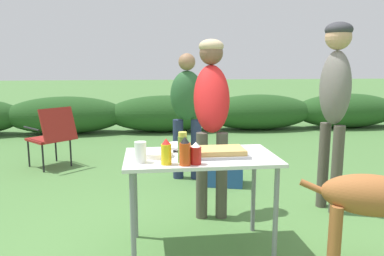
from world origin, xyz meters
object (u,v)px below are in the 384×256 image
mustard_bottle (166,152)px  standing_person_in_dark_puffer (212,104)px  folding_table (200,166)px  dog (380,201)px  ketchup_bottle (196,154)px  standing_person_in_navy_coat (187,106)px  paper_cup_stack (140,152)px  standing_person_with_beanie (335,92)px  food_tray (217,152)px  relish_jar (183,148)px  camp_chair_green_behind_table (53,134)px  plate_stack (158,154)px  mixing_bowl (176,146)px  cooler_box (222,170)px  hot_sauce_bottle (185,152)px

mustard_bottle → standing_person_in_dark_puffer: bearing=63.2°
folding_table → dog: size_ratio=1.19×
ketchup_bottle → dog: bearing=-12.3°
folding_table → standing_person_in_navy_coat: size_ratio=0.72×
paper_cup_stack → standing_person_in_dark_puffer: (0.64, 0.85, 0.23)m
ketchup_bottle → standing_person_with_beanie: (1.41, 0.87, 0.33)m
food_tray → paper_cup_stack: 0.57m
paper_cup_stack → mustard_bottle: mustard_bottle is taller
relish_jar → camp_chair_green_behind_table: (-1.49, 2.66, -0.37)m
folding_table → paper_cup_stack: 0.48m
plate_stack → ketchup_bottle: 0.35m
standing_person_in_navy_coat → mixing_bowl: bearing=-88.5°
folding_table → plate_stack: 0.33m
standing_person_with_beanie → cooler_box: size_ratio=3.23×
mixing_bowl → paper_cup_stack: size_ratio=1.37×
plate_stack → relish_jar: 0.26m
relish_jar → standing_person_in_dark_puffer: standing_person_in_dark_puffer is taller
food_tray → paper_cup_stack: paper_cup_stack is taller
ketchup_bottle → standing_person_with_beanie: bearing=31.6°
standing_person_in_dark_puffer → standing_person_with_beanie: standing_person_with_beanie is taller
relish_jar → dog: 1.34m
standing_person_with_beanie → cooler_box: standing_person_with_beanie is taller
ketchup_bottle → hot_sauce_bottle: size_ratio=0.79×
standing_person_with_beanie → camp_chair_green_behind_table: size_ratio=2.13×
standing_person_in_dark_puffer → camp_chair_green_behind_table: standing_person_in_dark_puffer is taller
paper_cup_stack → cooler_box: 2.01m
plate_stack → paper_cup_stack: size_ratio=1.58×
plate_stack → standing_person_in_navy_coat: standing_person_in_navy_coat is taller
standing_person_in_navy_coat → camp_chair_green_behind_table: 1.92m
standing_person_with_beanie → relish_jar: bearing=-77.3°
standing_person_in_dark_puffer → camp_chair_green_behind_table: 2.63m
food_tray → folding_table: bearing=167.9°
food_tray → mustard_bottle: 0.43m
mustard_bottle → standing_person_with_beanie: (1.61, 0.85, 0.32)m
standing_person_in_dark_puffer → standing_person_in_navy_coat: 1.12m
paper_cup_stack → standing_person_with_beanie: bearing=23.7°
paper_cup_stack → standing_person_in_navy_coat: size_ratio=0.09×
folding_table → mixing_bowl: size_ratio=5.62×
mixing_bowl → paper_cup_stack: paper_cup_stack is taller
paper_cup_stack → mustard_bottle: (0.17, -0.07, 0.01)m
paper_cup_stack → mustard_bottle: 0.19m
mixing_bowl → ketchup_bottle: (0.10, -0.43, 0.04)m
dog → mixing_bowl: bearing=-93.3°
camp_chair_green_behind_table → relish_jar: bearing=-102.3°
paper_cup_stack → folding_table: bearing=18.4°
mixing_bowl → hot_sauce_bottle: 0.45m
folding_table → ketchup_bottle: bearing=-105.8°
mixing_bowl → camp_chair_green_behind_table: bearing=122.9°
paper_cup_stack → plate_stack: bearing=51.8°
standing_person_in_navy_coat → dog: (1.01, -2.30, -0.38)m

